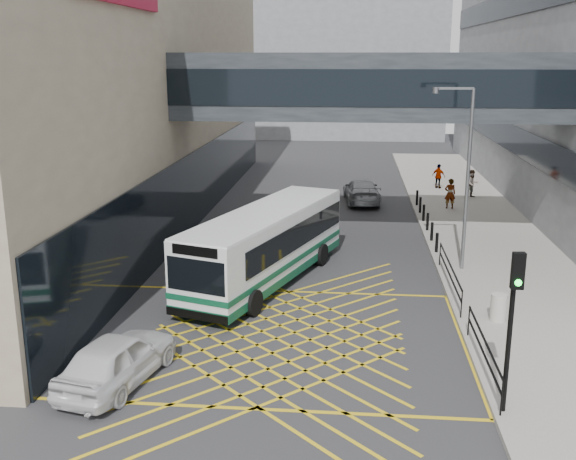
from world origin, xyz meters
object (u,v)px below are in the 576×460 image
(car_white, at_px, (117,358))
(traffic_light, at_px, (513,310))
(car_silver, at_px, (362,190))
(street_lamp, at_px, (464,168))
(pedestrian_b, at_px, (472,184))
(litter_bin, at_px, (498,307))
(car_dark, at_px, (305,205))
(pedestrian_a, at_px, (450,194))
(pedestrian_c, at_px, (439,176))
(bus, at_px, (267,244))

(car_white, height_order, traffic_light, traffic_light)
(car_silver, relative_size, street_lamp, 0.66)
(street_lamp, bearing_deg, pedestrian_b, 73.89)
(car_silver, bearing_deg, litter_bin, 97.80)
(traffic_light, bearing_deg, pedestrian_b, 80.13)
(litter_bin, distance_m, pedestrian_b, 20.92)
(traffic_light, distance_m, litter_bin, 6.73)
(car_dark, bearing_deg, pedestrian_a, 173.82)
(street_lamp, height_order, pedestrian_a, street_lamp)
(pedestrian_b, height_order, pedestrian_c, pedestrian_b)
(car_silver, height_order, litter_bin, car_silver)
(bus, distance_m, traffic_light, 12.43)
(pedestrian_a, bearing_deg, litter_bin, 83.67)
(car_white, relative_size, pedestrian_a, 2.67)
(litter_bin, bearing_deg, traffic_light, -99.92)
(car_white, relative_size, traffic_light, 1.11)
(street_lamp, distance_m, pedestrian_b, 15.71)
(bus, xyz_separation_m, litter_bin, (8.35, -3.77, -0.96))
(pedestrian_b, bearing_deg, pedestrian_a, -141.15)
(traffic_light, xyz_separation_m, litter_bin, (1.09, 6.23, -2.29))
(bus, height_order, litter_bin, bus)
(litter_bin, bearing_deg, pedestrian_c, 88.06)
(traffic_light, relative_size, litter_bin, 4.54)
(traffic_light, height_order, pedestrian_b, traffic_light)
(pedestrian_b, distance_m, pedestrian_c, 3.36)
(bus, distance_m, pedestrian_b, 20.19)
(car_dark, relative_size, traffic_light, 1.07)
(car_white, bearing_deg, car_dark, -87.98)
(car_silver, distance_m, pedestrian_c, 6.79)
(car_dark, height_order, street_lamp, street_lamp)
(bus, distance_m, litter_bin, 9.21)
(car_white, height_order, car_dark, car_white)
(bus, xyz_separation_m, car_white, (-3.05, -9.08, -0.84))
(car_white, distance_m, street_lamp, 15.95)
(car_dark, xyz_separation_m, traffic_light, (6.52, -21.20, 2.21))
(car_dark, height_order, litter_bin, car_dark)
(bus, relative_size, pedestrian_c, 6.63)
(car_silver, bearing_deg, car_dark, 48.20)
(car_dark, xyz_separation_m, street_lamp, (7.11, -9.24, 3.73))
(bus, relative_size, traffic_light, 2.54)
(car_dark, distance_m, pedestrian_b, 11.69)
(car_white, xyz_separation_m, traffic_light, (10.31, -0.92, 2.17))
(car_silver, xyz_separation_m, litter_bin, (4.40, -19.27, -0.14))
(bus, height_order, traffic_light, traffic_light)
(car_silver, bearing_deg, bus, 70.63)
(bus, distance_m, car_white, 9.61)
(street_lamp, xyz_separation_m, pedestrian_c, (1.30, 17.91, -3.46))
(bus, bearing_deg, street_lamp, 32.81)
(car_silver, xyz_separation_m, pedestrian_c, (5.20, 4.36, 0.20))
(traffic_light, bearing_deg, litter_bin, 77.86)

